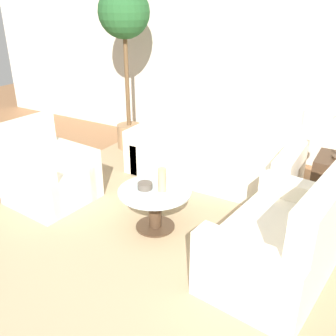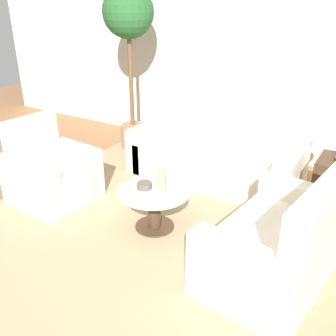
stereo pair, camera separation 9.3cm
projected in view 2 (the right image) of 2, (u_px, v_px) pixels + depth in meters
The scene contains 10 objects.
ground_plane at pixel (119, 270), 3.15m from camera, with size 14.00×14.00×0.00m, color #8E603D.
wall_back at pixel (260, 62), 4.97m from camera, with size 10.00×0.06×2.60m.
rug at pixel (155, 227), 3.73m from camera, with size 3.57×3.59×0.01m.
sofa_main at pixel (217, 155), 4.68m from camera, with size 2.08×0.85×0.93m.
armchair at pixel (49, 174), 4.18m from camera, with size 0.85×0.87×0.90m.
loveseat at pixel (285, 246), 2.97m from camera, with size 0.97×1.43×0.92m.
coffee_table at pixel (154, 203), 3.62m from camera, with size 0.70×0.70×0.42m.
potted_plant at pixel (129, 30), 5.03m from camera, with size 0.69×0.69×2.26m.
vase at pixel (161, 180), 3.50m from camera, with size 0.08×0.08×0.23m.
bowl at pixel (144, 185), 3.58m from camera, with size 0.14×0.14×0.06m.
Camera 2 is at (1.68, -1.90, 2.09)m, focal length 40.00 mm.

